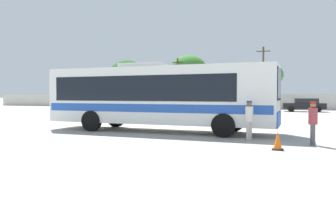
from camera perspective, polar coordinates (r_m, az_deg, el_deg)
The scene contains 15 objects.
ground_plane at distance 27.72m, azimuth 5.70°, elevation -2.09°, with size 300.00×300.00×0.00m, color #A3A099.
perimeter_wall at distance 45.02m, azimuth 11.51°, elevation 0.56°, with size 80.00×0.30×1.89m, color beige.
coach_bus_white_blue at distance 17.04m, azimuth -2.01°, elevation 1.73°, with size 11.64×2.88×3.45m.
attendant_by_bus_door at distance 13.92m, azimuth 13.58°, elevation -2.16°, with size 0.43×0.43×1.60m.
passenger_waiting_on_apron at distance 13.41m, azimuth 23.34°, elevation -2.42°, with size 0.39×0.39×1.60m.
parked_car_leftmost_silver at distance 43.21m, azimuth -1.21°, elevation 0.31°, with size 4.69×2.19×1.43m.
parked_car_second_grey at distance 41.05m, azimuth 5.86°, elevation 0.21°, with size 4.53×2.01×1.41m.
parked_car_third_maroon at distance 39.82m, azimuth 13.18°, elevation 0.16°, with size 4.32×2.24×1.46m.
parked_car_rightmost_black at distance 39.57m, azimuth 22.11°, elevation 0.06°, with size 4.46×2.23×1.45m.
utility_pole_near at distance 50.80m, azimuth 1.62°, elevation 4.01°, with size 1.78×0.53×7.35m.
utility_pole_far at distance 47.09m, azimuth 15.82°, elevation 4.70°, with size 1.80×0.35×8.28m.
roadside_tree_left at distance 52.63m, azimuth -6.91°, elevation 4.77°, with size 6.00×6.00×7.19m.
roadside_tree_midleft at distance 52.75m, azimuth 3.57°, elevation 5.89°, with size 5.59×5.59×8.04m.
roadside_tree_midright at distance 50.04m, azimuth 16.97°, elevation 4.86°, with size 3.54×3.54×6.17m.
traffic_cone_on_apron at distance 11.90m, azimuth 18.09°, elevation -5.78°, with size 0.36×0.36×0.64m.
Camera 1 is at (7.10, -16.73, 1.85)m, focal length 35.99 mm.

